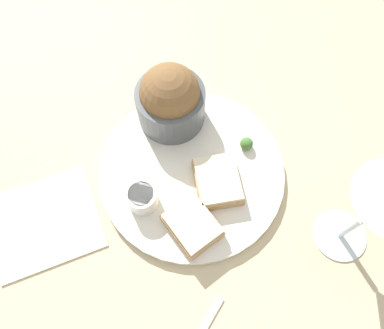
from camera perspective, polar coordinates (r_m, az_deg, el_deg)
ground_plane at (r=0.59m, az=-0.00°, el=-1.36°), size 4.00×4.00×0.00m
dinner_plate at (r=0.58m, az=-0.00°, el=-1.09°), size 0.28×0.28×0.01m
salad_bowl at (r=0.58m, az=-3.32°, el=9.86°), size 0.11×0.11×0.11m
sauce_ramekin at (r=0.54m, az=-7.62°, el=-4.96°), size 0.04×0.04×0.04m
cheese_toast_near at (r=0.55m, az=3.93°, el=-2.57°), size 0.10×0.10×0.03m
cheese_toast_far at (r=0.53m, az=0.07°, el=-9.23°), size 0.09×0.08×0.03m
wine_glass at (r=0.49m, az=26.11°, el=-6.51°), size 0.10×0.10×0.17m
garnish at (r=0.59m, az=8.31°, el=3.18°), size 0.02×0.02×0.02m
napkin at (r=0.60m, az=-21.46°, el=-8.14°), size 0.19×0.20×0.01m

